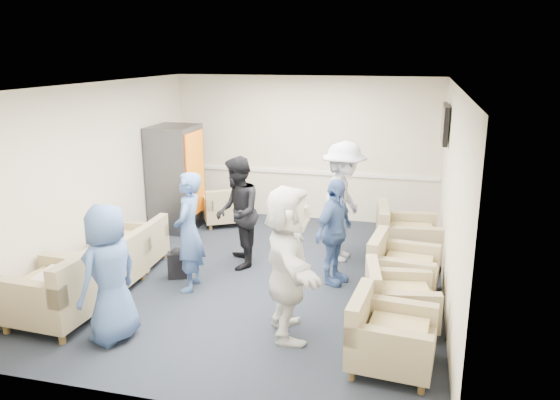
% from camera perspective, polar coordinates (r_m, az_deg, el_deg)
% --- Properties ---
extents(floor, '(6.00, 6.00, 0.00)m').
position_cam_1_polar(floor, '(7.91, -1.92, -8.00)').
color(floor, black).
rests_on(floor, ground).
extents(ceiling, '(6.00, 6.00, 0.00)m').
position_cam_1_polar(ceiling, '(7.28, -2.12, 11.92)').
color(ceiling, silver).
rests_on(ceiling, back_wall).
extents(back_wall, '(5.00, 0.02, 2.70)m').
position_cam_1_polar(back_wall, '(10.33, 2.65, 5.37)').
color(back_wall, beige).
rests_on(back_wall, floor).
extents(front_wall, '(5.00, 0.02, 2.70)m').
position_cam_1_polar(front_wall, '(4.81, -12.10, -6.75)').
color(front_wall, beige).
rests_on(front_wall, floor).
extents(left_wall, '(0.02, 6.00, 2.70)m').
position_cam_1_polar(left_wall, '(8.51, -18.42, 2.45)').
color(left_wall, beige).
rests_on(left_wall, floor).
extents(right_wall, '(0.02, 6.00, 2.70)m').
position_cam_1_polar(right_wall, '(7.21, 17.43, 0.31)').
color(right_wall, beige).
rests_on(right_wall, floor).
extents(chair_rail, '(4.98, 0.04, 0.06)m').
position_cam_1_polar(chair_rail, '(10.40, 2.59, 2.91)').
color(chair_rail, white).
rests_on(chair_rail, back_wall).
extents(tv, '(0.10, 1.00, 0.58)m').
position_cam_1_polar(tv, '(8.85, 16.85, 7.63)').
color(tv, black).
rests_on(tv, right_wall).
extents(armchair_left_near, '(1.00, 1.00, 0.75)m').
position_cam_1_polar(armchair_left_near, '(6.98, -22.13, -9.12)').
color(armchair_left_near, '#8E7E5C').
rests_on(armchair_left_near, floor).
extents(armchair_left_mid, '(0.81, 0.81, 0.64)m').
position_cam_1_polar(armchair_left_mid, '(7.80, -17.16, -6.50)').
color(armchair_left_mid, '#8E7E5C').
rests_on(armchair_left_mid, floor).
extents(armchair_left_far, '(0.80, 0.80, 0.61)m').
position_cam_1_polar(armchair_left_far, '(8.50, -14.53, -4.62)').
color(armchair_left_far, '#8E7E5C').
rests_on(armchair_left_far, floor).
extents(armchair_right_near, '(0.90, 0.90, 0.66)m').
position_cam_1_polar(armchair_right_near, '(5.78, 11.08, -13.98)').
color(armchair_right_near, '#8E7E5C').
rests_on(armchair_right_near, floor).
extents(armchair_right_midnear, '(0.91, 0.91, 0.63)m').
position_cam_1_polar(armchair_right_midnear, '(6.59, 12.01, -10.31)').
color(armchair_right_midnear, '#8E7E5C').
rests_on(armchair_right_midnear, floor).
extents(armchair_right_midfar, '(0.94, 0.94, 0.68)m').
position_cam_1_polar(armchair_right_midfar, '(7.40, 12.35, -7.20)').
color(armchair_right_midfar, '#8E7E5C').
rests_on(armchair_right_midfar, floor).
extents(armchair_right_far, '(1.03, 1.03, 0.74)m').
position_cam_1_polar(armchair_right_far, '(8.54, 12.75, -3.94)').
color(armchair_right_far, '#8E7E5C').
rests_on(armchair_right_far, floor).
extents(armchair_corner, '(1.04, 1.04, 0.61)m').
position_cam_1_polar(armchair_corner, '(10.17, -5.80, -0.90)').
color(armchair_corner, '#8E7E5C').
rests_on(armchair_corner, floor).
extents(vending_machine, '(0.76, 0.89, 1.87)m').
position_cam_1_polar(vending_machine, '(9.91, -10.80, 2.27)').
color(vending_machine, '#46464D').
rests_on(vending_machine, floor).
extents(backpack, '(0.31, 0.27, 0.45)m').
position_cam_1_polar(backpack, '(7.93, -10.70, -6.39)').
color(backpack, black).
rests_on(backpack, floor).
extents(pillow, '(0.43, 0.53, 0.14)m').
position_cam_1_polar(pillow, '(6.92, -22.38, -7.61)').
color(pillow, beige).
rests_on(pillow, armchair_left_near).
extents(person_front_left, '(0.68, 0.87, 1.57)m').
position_cam_1_polar(person_front_left, '(6.28, -17.42, -7.36)').
color(person_front_left, '#3C5790').
rests_on(person_front_left, floor).
extents(person_mid_left, '(0.45, 0.63, 1.62)m').
position_cam_1_polar(person_mid_left, '(7.35, -9.52, -3.31)').
color(person_mid_left, '#3C5790').
rests_on(person_mid_left, floor).
extents(person_back_left, '(0.86, 0.97, 1.66)m').
position_cam_1_polar(person_back_left, '(8.05, -4.48, -1.33)').
color(person_back_left, black).
rests_on(person_back_left, floor).
extents(person_back_right, '(0.84, 1.27, 1.84)m').
position_cam_1_polar(person_back_right, '(8.32, 6.62, -0.19)').
color(person_back_right, white).
rests_on(person_back_right, floor).
extents(person_mid_right, '(0.65, 0.94, 1.48)m').
position_cam_1_polar(person_mid_right, '(7.49, 5.69, -3.35)').
color(person_mid_right, '#3C5790').
rests_on(person_mid_right, floor).
extents(person_front_right, '(1.04, 1.71, 1.75)m').
position_cam_1_polar(person_front_right, '(6.05, 0.85, -6.54)').
color(person_front_right, silver).
rests_on(person_front_right, floor).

